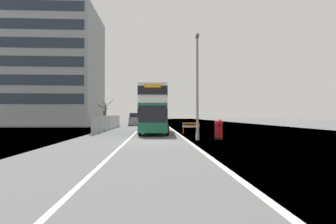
# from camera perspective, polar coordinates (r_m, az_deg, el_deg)

# --- Properties ---
(ground) EXTENTS (140.00, 280.00, 0.10)m
(ground) POSITION_cam_1_polar(r_m,az_deg,el_deg) (19.40, -2.23, -6.42)
(ground) COLOR #4C4C4F
(double_decker_bus) EXTENTS (3.24, 10.59, 4.76)m
(double_decker_bus) POSITION_cam_1_polar(r_m,az_deg,el_deg) (28.61, -2.70, 0.59)
(double_decker_bus) COLOR #196042
(double_decker_bus) RESTS_ON ground
(lamppost_foreground) EXTENTS (0.29, 0.70, 8.00)m
(lamppost_foreground) POSITION_cam_1_polar(r_m,az_deg,el_deg) (20.65, 6.20, 4.54)
(lamppost_foreground) COLOR gray
(lamppost_foreground) RESTS_ON ground
(red_pillar_postbox) EXTENTS (0.67, 0.67, 1.58)m
(red_pillar_postbox) POSITION_cam_1_polar(r_m,az_deg,el_deg) (21.51, 10.61, -3.41)
(red_pillar_postbox) COLOR black
(red_pillar_postbox) RESTS_ON ground
(roadworks_barrier) EXTENTS (1.88, 0.75, 1.14)m
(roadworks_barrier) POSITION_cam_1_polar(r_m,az_deg,el_deg) (28.58, 4.85, -3.02)
(roadworks_barrier) COLOR orange
(roadworks_barrier) RESTS_ON ground
(construction_site_fence) EXTENTS (0.44, 20.60, 1.92)m
(construction_site_fence) POSITION_cam_1_polar(r_m,az_deg,el_deg) (36.26, -12.25, -2.23)
(construction_site_fence) COLOR #A8AAAD
(construction_site_fence) RESTS_ON ground
(car_oncoming_near) EXTENTS (2.00, 4.54, 2.19)m
(car_oncoming_near) POSITION_cam_1_polar(r_m,az_deg,el_deg) (42.93, -2.46, -1.87)
(car_oncoming_near) COLOR silver
(car_oncoming_near) RESTS_ON ground
(car_receding_mid) EXTENTS (2.07, 4.30, 2.32)m
(car_receding_mid) POSITION_cam_1_polar(r_m,az_deg,el_deg) (50.33, -7.00, -1.63)
(car_receding_mid) COLOR slate
(car_receding_mid) RESTS_ON ground
(car_receding_far) EXTENTS (1.93, 4.43, 2.24)m
(car_receding_far) POSITION_cam_1_polar(r_m,az_deg,el_deg) (58.39, -3.38, -1.53)
(car_receding_far) COLOR black
(car_receding_far) RESTS_ON ground
(car_far_side) EXTENTS (1.93, 3.99, 2.29)m
(car_far_side) POSITION_cam_1_polar(r_m,az_deg,el_deg) (64.44, -3.47, -1.45)
(car_far_side) COLOR maroon
(car_far_side) RESTS_ON ground
(bare_tree_far_verge_near) EXTENTS (3.55, 2.63, 5.47)m
(bare_tree_far_verge_near) POSITION_cam_1_polar(r_m,az_deg,el_deg) (60.48, -13.03, -0.13)
(bare_tree_far_verge_near) COLOR #4C3D2D
(bare_tree_far_verge_near) RESTS_ON ground
(bare_tree_far_verge_mid) EXTENTS (2.28, 2.83, 4.52)m
(bare_tree_far_verge_mid) POSITION_cam_1_polar(r_m,az_deg,el_deg) (70.07, -14.62, -0.38)
(bare_tree_far_verge_mid) COLOR #4C3D2D
(bare_tree_far_verge_mid) RESTS_ON ground
(bare_tree_far_verge_far) EXTENTS (1.97, 2.80, 3.84)m
(bare_tree_far_verge_far) POSITION_cam_1_polar(r_m,az_deg,el_deg) (66.69, -13.41, -0.73)
(bare_tree_far_verge_far) COLOR #4C3D2D
(bare_tree_far_verge_far) RESTS_ON ground
(backdrop_office_block) EXTENTS (20.55, 17.42, 23.70)m
(backdrop_office_block) POSITION_cam_1_polar(r_m,az_deg,el_deg) (63.40, -23.85, 8.38)
(backdrop_office_block) COLOR gray
(backdrop_office_block) RESTS_ON ground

